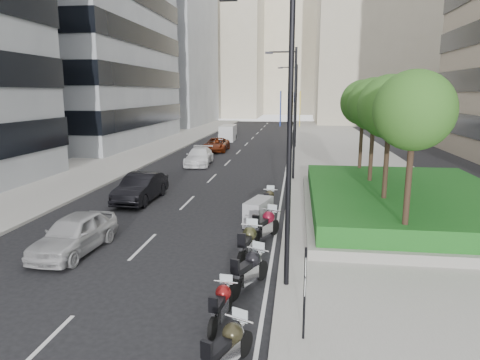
% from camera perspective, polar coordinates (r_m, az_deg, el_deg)
% --- Properties ---
extents(ground, '(160.00, 160.00, 0.00)m').
position_cam_1_polar(ground, '(13.84, -12.68, -14.66)').
color(ground, black).
rests_on(ground, ground).
extents(sidewalk_right, '(10.00, 100.00, 0.15)m').
position_cam_1_polar(sidewalk_right, '(42.26, 13.68, 3.13)').
color(sidewalk_right, '#9E9B93').
rests_on(sidewalk_right, ground).
extents(sidewalk_left, '(8.00, 100.00, 0.15)m').
position_cam_1_polar(sidewalk_left, '(45.16, -13.91, 3.64)').
color(sidewalk_left, '#9E9B93').
rests_on(sidewalk_left, ground).
extents(lane_edge, '(0.12, 100.00, 0.01)m').
position_cam_1_polar(lane_edge, '(42.04, 6.47, 3.24)').
color(lane_edge, silver).
rests_on(lane_edge, ground).
extents(lane_centre, '(0.12, 100.00, 0.01)m').
position_cam_1_polar(lane_centre, '(42.46, -0.57, 3.40)').
color(lane_centre, silver).
rests_on(lane_centre, ground).
extents(building_grey_far, '(22.00, 26.00, 30.00)m').
position_cam_1_polar(building_grey_far, '(86.90, -12.09, 17.26)').
color(building_grey_far, gray).
rests_on(building_grey_far, ground).
extents(building_cream_right, '(28.00, 24.00, 36.00)m').
position_cam_1_polar(building_cream_right, '(94.01, 19.32, 18.27)').
color(building_cream_right, '#B7AD93').
rests_on(building_cream_right, ground).
extents(building_cream_left, '(26.00, 24.00, 34.00)m').
position_cam_1_polar(building_cream_left, '(114.37, -3.90, 17.06)').
color(building_cream_left, '#B7AD93').
rests_on(building_cream_left, ground).
extents(building_cream_centre, '(30.00, 24.00, 38.00)m').
position_cam_1_polar(building_cream_centre, '(132.26, 6.84, 17.13)').
color(building_cream_centre, '#B7AD93').
rests_on(building_cream_centre, ground).
extents(planter, '(10.00, 14.00, 0.40)m').
position_cam_1_polar(planter, '(23.00, 21.21, -3.58)').
color(planter, gray).
rests_on(planter, sidewalk_right).
extents(hedge, '(9.40, 13.40, 0.80)m').
position_cam_1_polar(hedge, '(22.86, 21.32, -2.13)').
color(hedge, '#164D17').
rests_on(hedge, planter).
extents(tree_0, '(2.80, 2.80, 6.30)m').
position_cam_1_polar(tree_0, '(16.11, 22.19, 8.50)').
color(tree_0, '#332319').
rests_on(tree_0, planter).
extents(tree_1, '(2.80, 2.80, 6.30)m').
position_cam_1_polar(tree_1, '(20.00, 19.37, 9.14)').
color(tree_1, '#332319').
rests_on(tree_1, planter).
extents(tree_2, '(2.80, 2.80, 6.30)m').
position_cam_1_polar(tree_2, '(23.94, 17.46, 9.56)').
color(tree_2, '#332319').
rests_on(tree_2, planter).
extents(tree_3, '(2.80, 2.80, 6.30)m').
position_cam_1_polar(tree_3, '(27.89, 16.10, 9.85)').
color(tree_3, '#332319').
rests_on(tree_3, planter).
extents(lamp_post_0, '(2.34, 0.45, 9.00)m').
position_cam_1_polar(lamp_post_0, '(12.64, 5.95, 7.03)').
color(lamp_post_0, black).
rests_on(lamp_post_0, ground).
extents(lamp_post_1, '(2.34, 0.45, 9.00)m').
position_cam_1_polar(lamp_post_1, '(29.62, 7.02, 9.59)').
color(lamp_post_1, black).
rests_on(lamp_post_1, ground).
extents(lamp_post_2, '(2.34, 0.45, 9.00)m').
position_cam_1_polar(lamp_post_2, '(47.61, 7.32, 10.31)').
color(lamp_post_2, black).
rests_on(lamp_post_2, ground).
extents(parking_sign, '(0.06, 0.32, 2.50)m').
position_cam_1_polar(parking_sign, '(10.65, 8.63, -14.16)').
color(parking_sign, black).
rests_on(parking_sign, ground).
extents(motorcycle_0, '(1.04, 2.06, 1.09)m').
position_cam_1_polar(motorcycle_0, '(9.99, -1.75, -21.64)').
color(motorcycle_0, black).
rests_on(motorcycle_0, ground).
extents(motorcycle_1, '(0.67, 2.00, 0.99)m').
position_cam_1_polar(motorcycle_1, '(11.83, -2.53, -16.27)').
color(motorcycle_1, black).
rests_on(motorcycle_1, ground).
extents(motorcycle_2, '(1.15, 2.19, 1.17)m').
position_cam_1_polar(motorcycle_2, '(13.61, 1.21, -11.94)').
color(motorcycle_2, black).
rests_on(motorcycle_2, ground).
extents(motorcycle_3, '(0.81, 2.43, 1.21)m').
position_cam_1_polar(motorcycle_3, '(15.75, 1.05, -8.50)').
color(motorcycle_3, black).
rests_on(motorcycle_3, ground).
extents(motorcycle_4, '(1.16, 2.24, 1.19)m').
position_cam_1_polar(motorcycle_4, '(17.88, 3.41, -6.07)').
color(motorcycle_4, black).
rests_on(motorcycle_4, ground).
extents(motorcycle_5, '(1.30, 2.10, 1.19)m').
position_cam_1_polar(motorcycle_5, '(19.96, 2.47, -4.31)').
color(motorcycle_5, black).
rests_on(motorcycle_5, ground).
extents(motorcycle_6, '(0.74, 2.22, 1.11)m').
position_cam_1_polar(motorcycle_6, '(21.99, 3.85, -2.83)').
color(motorcycle_6, black).
rests_on(motorcycle_6, ground).
extents(car_a, '(2.02, 4.46, 1.49)m').
position_cam_1_polar(car_a, '(17.71, -21.21, -6.68)').
color(car_a, '#B6B5B8').
rests_on(car_a, ground).
extents(car_b, '(1.83, 4.80, 1.56)m').
position_cam_1_polar(car_b, '(24.78, -13.10, -1.01)').
color(car_b, black).
rests_on(car_b, ground).
extents(car_c, '(2.37, 5.14, 1.46)m').
position_cam_1_polar(car_c, '(36.47, -5.46, 3.14)').
color(car_c, white).
rests_on(car_c, ground).
extents(car_d, '(2.41, 5.05, 1.39)m').
position_cam_1_polar(car_d, '(44.96, -3.18, 4.73)').
color(car_d, '#5F1F0B').
rests_on(car_d, ground).
extents(delivery_van, '(1.91, 4.70, 1.95)m').
position_cam_1_polar(delivery_van, '(54.86, -1.64, 6.21)').
color(delivery_van, '#BABABC').
rests_on(delivery_van, ground).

